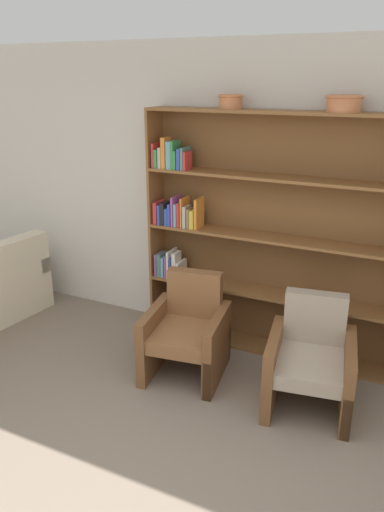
% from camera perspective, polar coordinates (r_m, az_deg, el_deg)
% --- Properties ---
extents(wall_back, '(12.00, 0.06, 2.75)m').
position_cam_1_polar(wall_back, '(4.55, 9.13, 6.14)').
color(wall_back, silver).
rests_on(wall_back, ground).
extents(bookshelf, '(2.41, 0.30, 2.18)m').
position_cam_1_polar(bookshelf, '(4.50, 7.66, 2.31)').
color(bookshelf, brown).
rests_on(bookshelf, ground).
extents(bowl_copper, '(0.22, 0.22, 0.12)m').
position_cam_1_polar(bowl_copper, '(4.36, 4.43, 17.29)').
color(bowl_copper, '#C67547').
rests_on(bowl_copper, bookshelf).
extents(bowl_stoneware, '(0.29, 0.29, 0.13)m').
position_cam_1_polar(bowl_stoneware, '(4.11, 16.98, 16.43)').
color(bowl_stoneware, '#C67547').
rests_on(bowl_stoneware, bookshelf).
extents(armchair_leather, '(0.74, 0.77, 0.85)m').
position_cam_1_polar(armchair_leather, '(4.32, -0.55, -8.66)').
color(armchair_leather, brown).
rests_on(armchair_leather, ground).
extents(armchair_cushioned, '(0.74, 0.78, 0.85)m').
position_cam_1_polar(armchair_cushioned, '(4.02, 13.40, -11.58)').
color(armchair_cushioned, brown).
rests_on(armchair_cushioned, ground).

